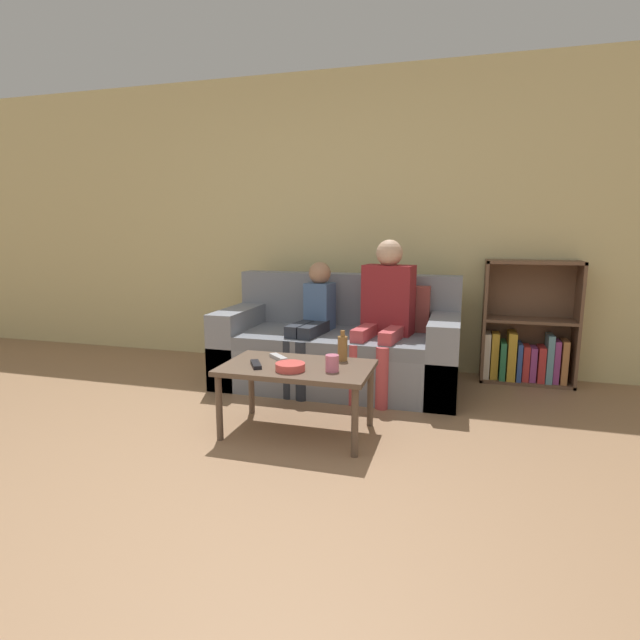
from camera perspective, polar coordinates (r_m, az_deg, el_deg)
ground_plane at (r=2.30m, az=-15.07°, el=-22.66°), size 22.00×22.00×0.00m
wall_back at (r=4.58m, az=2.90°, el=11.02°), size 12.00×0.06×2.60m
couch at (r=4.03m, az=2.25°, el=-3.28°), size 1.87×0.87×0.88m
bookshelf at (r=4.42m, az=22.50°, el=-1.90°), size 0.72×0.28×1.00m
coffee_table at (r=3.05m, az=-2.62°, el=-6.04°), size 0.90×0.55×0.43m
person_adult at (r=3.81m, az=7.47°, el=1.68°), size 0.42×0.65×1.17m
person_child at (r=3.90m, az=-0.86°, el=0.24°), size 0.28×0.63×0.99m
cup_near at (r=2.90m, az=1.40°, el=-4.96°), size 0.08×0.08×0.10m
tv_remote_0 at (r=3.04m, az=-7.33°, el=-5.05°), size 0.13×0.17×0.02m
tv_remote_1 at (r=3.19m, az=-4.77°, el=-4.27°), size 0.16×0.15×0.02m
snack_bowl at (r=2.92m, az=-3.42°, el=-5.36°), size 0.17×0.17×0.05m
bottle at (r=3.13m, az=2.59°, el=-3.20°), size 0.06×0.06×0.19m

